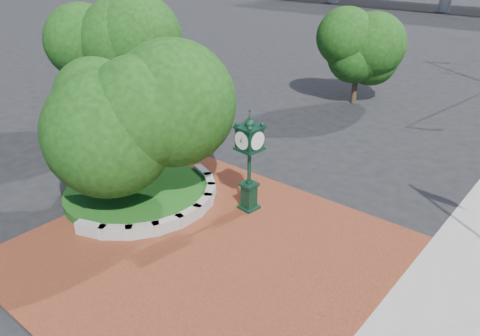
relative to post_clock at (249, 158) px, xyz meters
name	(u,v)px	position (x,y,z in m)	size (l,w,h in m)	color
ground	(223,239)	(0.63, -2.30, -2.33)	(200.00, 200.00, 0.00)	black
plaza	(205,251)	(0.63, -3.30, -2.31)	(12.00, 12.00, 0.04)	maroon
planter_wall	(173,209)	(-2.08, -2.30, -2.06)	(2.96, 6.77, 0.54)	#9E9B93
grass_bed	(137,193)	(-4.37, -2.30, -2.13)	(6.10, 6.10, 0.40)	#1B4814
tree_planter	(128,115)	(-4.37, -2.30, 1.39)	(5.20, 5.20, 6.33)	#38281C
tree_northwest	(109,56)	(-12.37, 2.70, 1.79)	(5.60, 5.60, 6.93)	#38281C
tree_street	(358,56)	(-3.37, 15.70, 0.91)	(4.40, 4.40, 5.45)	#38281C
post_clock	(249,158)	(0.00, 0.00, 0.00)	(0.97, 0.97, 4.24)	black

